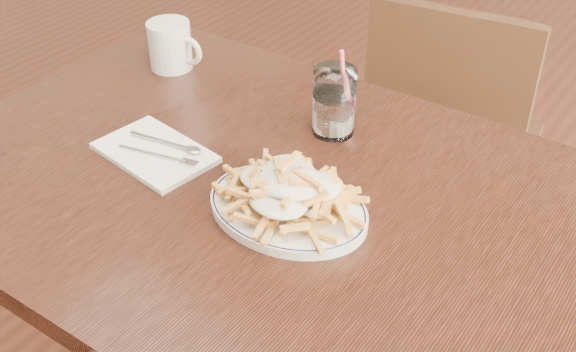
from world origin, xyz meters
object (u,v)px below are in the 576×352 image
Objects in this scene: water_glass at (334,105)px; table at (274,225)px; loaded_fries at (288,186)px; fries_plate at (288,208)px; coffee_mug at (171,46)px; chair_far at (449,133)px.

table is at bearing -86.50° from water_glass.
loaded_fries reaches higher than table.
fries_plate is 0.25m from water_glass.
table is at bearing -27.93° from coffee_mug.
coffee_mug reaches higher than loaded_fries.
coffee_mug reaches higher than fries_plate.
loaded_fries reaches higher than fries_plate.
fries_plate reaches higher than table.
table is 4.62× the size of loaded_fries.
chair_far is 0.63m from water_glass.
water_glass is (-0.07, 0.24, 0.05)m from fries_plate.
loaded_fries is 0.55m from coffee_mug.
chair_far is at bearing 93.48° from fries_plate.
fries_plate is at bearing -74.11° from water_glass.
chair_far reaches higher than fries_plate.
fries_plate is (0.05, -0.78, 0.28)m from chair_far.
water_glass reaches higher than chair_far.
chair_far reaches higher than loaded_fries.
water_glass reaches higher than loaded_fries.
coffee_mug is (-0.42, 0.22, 0.13)m from table.
water_glass reaches higher than coffee_mug.
fries_plate is at bearing 0.00° from loaded_fries.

